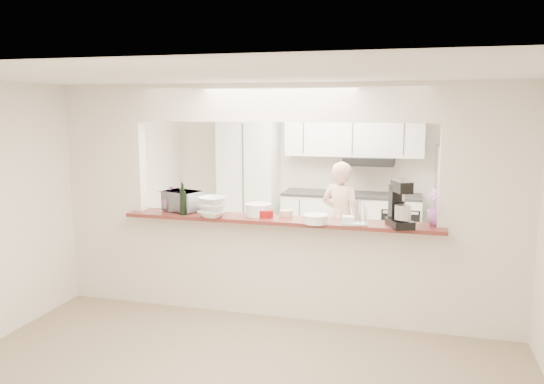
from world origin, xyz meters
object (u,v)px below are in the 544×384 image
at_px(toaster_oven, 182,201).
at_px(person, 341,220).
at_px(refrigerator, 461,205).
at_px(stand_mixer, 400,206).

xyz_separation_m(toaster_oven, person, (1.60, 1.46, -0.43)).
distance_m(toaster_oven, person, 2.21).
distance_m(refrigerator, toaster_oven, 4.14).
relative_size(toaster_oven, stand_mixer, 0.90).
bearing_deg(toaster_oven, stand_mixer, 14.43).
xyz_separation_m(refrigerator, toaster_oven, (-3.20, -2.60, 0.35)).
xyz_separation_m(stand_mixer, person, (-0.79, 1.64, -0.52)).
distance_m(refrigerator, person, 1.96).
bearing_deg(refrigerator, toaster_oven, -140.91).
xyz_separation_m(toaster_oven, stand_mixer, (2.39, -0.19, 0.09)).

